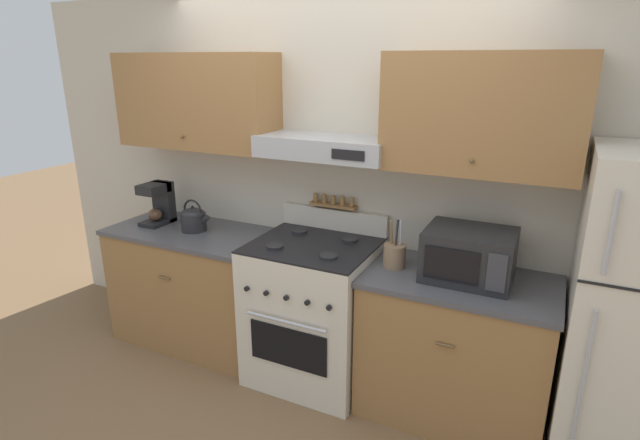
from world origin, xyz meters
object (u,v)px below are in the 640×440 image
(tea_kettle, at_px, (194,219))
(utensil_crock, at_px, (395,255))
(coffee_maker, at_px, (159,202))
(stove_range, at_px, (313,311))
(microwave, at_px, (469,255))

(tea_kettle, distance_m, utensil_crock, 1.53)
(tea_kettle, height_order, coffee_maker, coffee_maker)
(tea_kettle, xyz_separation_m, coffee_maker, (-0.35, 0.03, 0.07))
(stove_range, xyz_separation_m, tea_kettle, (-1.00, 0.03, 0.50))
(stove_range, relative_size, utensil_crock, 3.77)
(coffee_maker, relative_size, microwave, 0.64)
(microwave, height_order, utensil_crock, utensil_crock)
(tea_kettle, relative_size, microwave, 0.49)
(utensil_crock, bearing_deg, stove_range, -176.31)
(stove_range, bearing_deg, utensil_crock, 3.69)
(coffee_maker, xyz_separation_m, utensil_crock, (1.89, -0.03, -0.09))
(tea_kettle, bearing_deg, utensil_crock, 0.00)
(tea_kettle, xyz_separation_m, microwave, (1.96, 0.02, 0.06))
(tea_kettle, xyz_separation_m, utensil_crock, (1.53, 0.00, -0.01))
(tea_kettle, bearing_deg, stove_range, -1.98)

